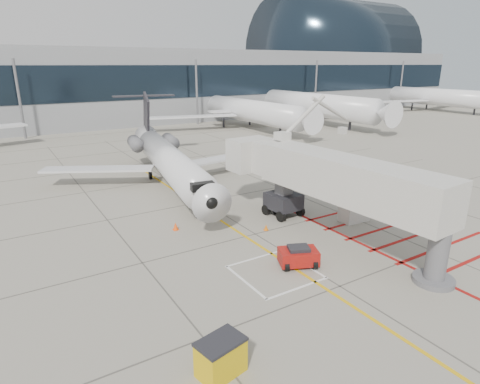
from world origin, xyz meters
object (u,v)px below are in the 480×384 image
regional_jet (174,150)px  spill_bin (221,357)px  jet_bridge (346,188)px  pushback_tug (298,256)px

regional_jet → spill_bin: size_ratio=17.52×
regional_jet → jet_bridge: size_ratio=1.61×
jet_bridge → pushback_tug: size_ratio=8.47×
regional_jet → pushback_tug: 17.19m
spill_bin → regional_jet: bearing=59.4°
pushback_tug → regional_jet: bearing=115.1°
regional_jet → spill_bin: regional_jet is taller
jet_bridge → pushback_tug: (-4.60, -1.08, -3.08)m
regional_jet → spill_bin: 23.42m
spill_bin → jet_bridge: bearing=14.6°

